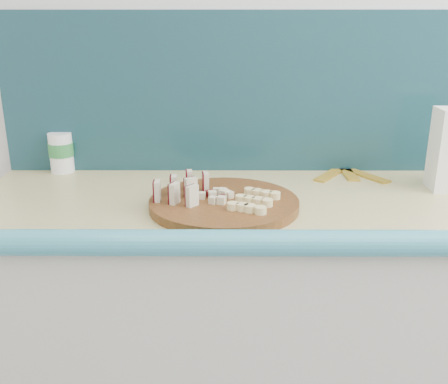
% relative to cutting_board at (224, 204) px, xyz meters
% --- Properties ---
extents(kitchen_counter, '(2.20, 0.63, 0.91)m').
position_rel_cutting_board_xyz_m(kitchen_counter, '(0.39, 0.08, -0.47)').
color(kitchen_counter, beige).
rests_on(kitchen_counter, ground).
extents(backsplash, '(2.20, 0.02, 0.50)m').
position_rel_cutting_board_xyz_m(backsplash, '(0.39, 0.37, 0.24)').
color(backsplash, teal).
rests_on(backsplash, kitchen_counter).
extents(cutting_board, '(0.51, 0.51, 0.02)m').
position_rel_cutting_board_xyz_m(cutting_board, '(0.00, 0.00, 0.00)').
color(cutting_board, '#431F0E').
rests_on(cutting_board, kitchen_counter).
extents(apple_wedges, '(0.15, 0.17, 0.05)m').
position_rel_cutting_board_xyz_m(apple_wedges, '(-0.11, 0.01, 0.04)').
color(apple_wedges, beige).
rests_on(apple_wedges, cutting_board).
extents(apple_chunks, '(0.06, 0.06, 0.02)m').
position_rel_cutting_board_xyz_m(apple_chunks, '(-0.02, 0.01, 0.02)').
color(apple_chunks, '#F1E4C1').
rests_on(apple_chunks, cutting_board).
extents(banana_slices, '(0.14, 0.16, 0.02)m').
position_rel_cutting_board_xyz_m(banana_slices, '(0.08, -0.03, 0.02)').
color(banana_slices, '#EFDB92').
rests_on(banana_slices, cutting_board).
extents(canister, '(0.08, 0.08, 0.13)m').
position_rel_cutting_board_xyz_m(canister, '(-0.53, 0.34, 0.05)').
color(canister, white).
rests_on(canister, kitchen_counter).
extents(banana_peel, '(0.24, 0.20, 0.01)m').
position_rel_cutting_board_xyz_m(banana_peel, '(0.40, 0.30, -0.01)').
color(banana_peel, gold).
rests_on(banana_peel, kitchen_counter).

